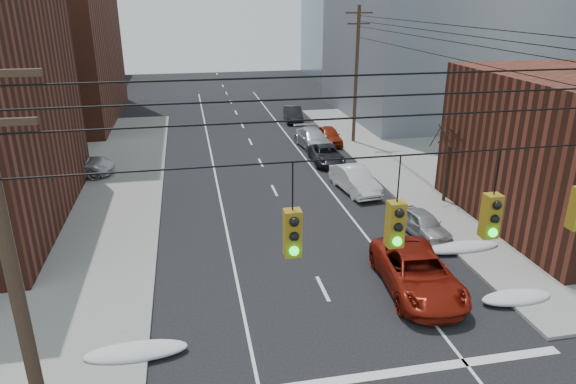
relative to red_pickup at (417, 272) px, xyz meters
name	(u,v)px	position (x,y,z in m)	size (l,w,h in m)	color
building_brick_far	(30,39)	(-29.83, 62.83, 5.18)	(22.00, 18.00, 12.00)	#4A2116
building_glass	(381,1)	(20.17, 58.83, 10.18)	(20.00, 18.00, 22.00)	gray
utility_pole_left	(22,318)	(-12.33, -8.17, 4.96)	(2.20, 0.28, 11.00)	#473323
utility_pole_far	(356,73)	(4.67, 22.83, 4.96)	(2.20, 0.28, 11.00)	#473323
traffic_signals	(445,218)	(-3.73, -8.20, 6.34)	(17.00, 0.42, 2.02)	black
street_light	(14,261)	(-13.33, -5.17, 4.72)	(0.44, 0.44, 9.32)	gray
bare_tree	(447,166)	(5.76, 8.83, 1.50)	(2.09, 2.20, 4.93)	black
snow_nw	(136,352)	(-11.23, -2.17, -0.61)	(3.50, 1.08, 0.42)	silver
snow_ne	(516,297)	(3.57, -1.67, -0.61)	(3.00, 1.08, 0.42)	silver
snow_east_far	(460,247)	(3.57, 2.83, -0.61)	(4.00, 1.08, 0.42)	silver
red_pickup	(417,272)	(0.00, 0.00, 0.00)	(2.73, 5.92, 1.65)	maroon
parked_car_a	(423,224)	(2.57, 4.91, -0.19)	(1.50, 3.74, 1.27)	#B8B7BD
parked_car_b	(355,180)	(1.14, 11.70, -0.05)	(1.64, 4.70, 1.55)	silver
parked_car_c	(326,154)	(0.97, 17.89, -0.19)	(2.09, 4.54, 1.26)	black
parked_car_d	(313,139)	(0.97, 22.07, -0.08)	(2.09, 5.14, 1.49)	silver
parked_car_e	(329,135)	(2.57, 22.96, -0.12)	(1.66, 4.13, 1.41)	maroon
parked_car_f	(293,114)	(1.31, 31.65, -0.09)	(1.54, 4.42, 1.46)	black
lot_car_b	(73,165)	(-16.76, 17.88, 0.08)	(2.50, 5.43, 1.51)	silver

